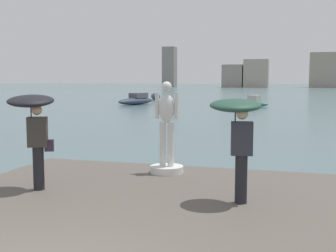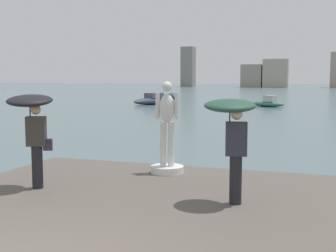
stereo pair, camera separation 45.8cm
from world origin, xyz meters
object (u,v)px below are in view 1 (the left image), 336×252
Objects in this scene: boat_mid at (156,96)px; boat_rightward at (252,103)px; onlooker_left at (34,118)px; statue_white_figure at (167,140)px; onlooker_right at (238,123)px; boat_far at (137,100)px.

boat_mid is 0.91× the size of boat_rightward.
boat_rightward is at bearing 88.46° from onlooker_left.
statue_white_figure reaches higher than onlooker_left.
onlooker_left is 0.58× the size of boat_mid.
onlooker_right reaches higher than boat_rightward.
onlooker_left is 0.34× the size of boat_far.
boat_rightward is at bearing -39.44° from boat_mid.
onlooker_right is at bearing -47.27° from statue_white_figure.
statue_white_figure reaches higher than boat_mid.
statue_white_figure is 2.94m from onlooker_right.
onlooker_left is at bearing -177.49° from onlooker_right.
statue_white_figure is 35.57m from boat_far.
boat_mid is 0.59× the size of boat_far.
boat_far is at bearing 178.82° from boat_rightward.
onlooker_left is 4.06m from onlooker_right.
onlooker_left is 1.03× the size of onlooker_right.
boat_mid is at bearing 104.92° from onlooker_left.
onlooker_left is 0.53× the size of boat_rightward.
onlooker_right is 0.52× the size of boat_rightward.
boat_rightward is (0.95, 35.14, -1.48)m from onlooker_left.
boat_far is (-10.91, 35.39, -1.41)m from onlooker_left.
onlooker_left is 37.06m from boat_far.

